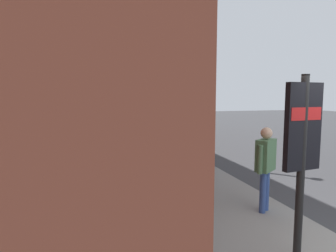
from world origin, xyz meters
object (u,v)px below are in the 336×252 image
at_px(bicycle_under_window, 131,177).
at_px(bicycle_leaning_wall, 124,159).
at_px(transit_info_sign, 302,139).
at_px(pedestrian_crossing_street, 181,139).
at_px(street_lamp, 195,66).
at_px(bicycle_beside_lamp, 151,208).
at_px(pedestrian_near_bus, 187,135).
at_px(bicycle_far_end, 142,188).
at_px(bicycle_by_door, 130,166).
at_px(pedestrian_by_facade, 266,161).

bearing_deg(bicycle_under_window, bicycle_leaning_wall, -2.80).
distance_m(transit_info_sign, pedestrian_crossing_street, 3.92).
height_order(pedestrian_crossing_street, street_lamp, street_lamp).
bearing_deg(bicycle_beside_lamp, street_lamp, -28.52).
bearing_deg(transit_info_sign, pedestrian_crossing_street, 4.59).
bearing_deg(bicycle_beside_lamp, pedestrian_near_bus, -27.09).
xyz_separation_m(bicycle_beside_lamp, pedestrian_crossing_street, (2.62, -1.37, 0.65)).
bearing_deg(bicycle_beside_lamp, bicycle_under_window, 1.57).
distance_m(bicycle_far_end, bicycle_under_window, 0.80).
height_order(bicycle_beside_lamp, bicycle_far_end, same).
height_order(bicycle_beside_lamp, transit_info_sign, transit_info_sign).
bearing_deg(bicycle_by_door, pedestrian_by_facade, -140.39).
distance_m(bicycle_leaning_wall, transit_info_sign, 5.33).
relative_size(bicycle_far_end, pedestrian_near_bus, 1.11).
bearing_deg(pedestrian_by_facade, pedestrian_near_bus, 3.71).
height_order(bicycle_beside_lamp, pedestrian_near_bus, pedestrian_near_bus).
xyz_separation_m(bicycle_beside_lamp, street_lamp, (4.55, -2.47, 2.68)).
xyz_separation_m(bicycle_leaning_wall, street_lamp, (0.87, -2.43, 2.68)).
height_order(pedestrian_by_facade, street_lamp, street_lamp).
bearing_deg(bicycle_far_end, street_lamp, -34.47).
bearing_deg(pedestrian_near_bus, bicycle_leaning_wall, 94.77).
distance_m(bicycle_under_window, pedestrian_by_facade, 2.80).
bearing_deg(transit_info_sign, bicycle_beside_lamp, 53.26).
distance_m(bicycle_leaning_wall, pedestrian_by_facade, 4.09).
relative_size(bicycle_by_door, transit_info_sign, 0.71).
bearing_deg(transit_info_sign, bicycle_by_door, 21.49).
relative_size(pedestrian_crossing_street, pedestrian_near_bus, 1.06).
bearing_deg(pedestrian_by_facade, street_lamp, -3.68).
bearing_deg(bicycle_leaning_wall, bicycle_by_door, -177.17).
xyz_separation_m(bicycle_far_end, bicycle_under_window, (0.79, 0.10, 0.00)).
height_order(transit_info_sign, street_lamp, street_lamp).
xyz_separation_m(pedestrian_near_bus, street_lamp, (0.71, -0.51, 2.09)).
distance_m(bicycle_beside_lamp, bicycle_under_window, 1.82).
height_order(bicycle_leaning_wall, pedestrian_crossing_street, pedestrian_crossing_street).
xyz_separation_m(bicycle_beside_lamp, pedestrian_by_facade, (0.24, -2.19, 0.57)).
relative_size(bicycle_far_end, bicycle_by_door, 1.04).
bearing_deg(bicycle_leaning_wall, pedestrian_crossing_street, -128.53).
height_order(bicycle_beside_lamp, pedestrian_crossing_street, pedestrian_crossing_street).
bearing_deg(bicycle_by_door, bicycle_under_window, 172.15).
relative_size(bicycle_by_door, street_lamp, 0.33).
distance_m(bicycle_by_door, pedestrian_near_bus, 2.23).
bearing_deg(pedestrian_crossing_street, bicycle_under_window, 119.58).
height_order(bicycle_far_end, pedestrian_crossing_street, pedestrian_crossing_street).
relative_size(bicycle_under_window, bicycle_by_door, 1.02).
relative_size(bicycle_beside_lamp, bicycle_leaning_wall, 0.97).
distance_m(pedestrian_by_facade, pedestrian_near_bus, 3.60).
bearing_deg(bicycle_by_door, transit_info_sign, -158.51).
xyz_separation_m(transit_info_sign, pedestrian_by_facade, (1.49, -0.52, -0.64)).
xyz_separation_m(bicycle_far_end, street_lamp, (3.52, -2.42, 2.68)).
bearing_deg(transit_info_sign, bicycle_leaning_wall, 18.37).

